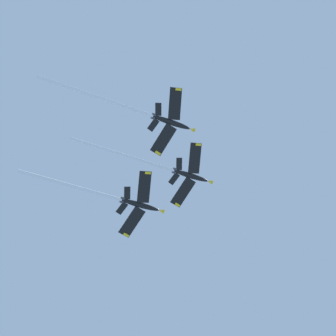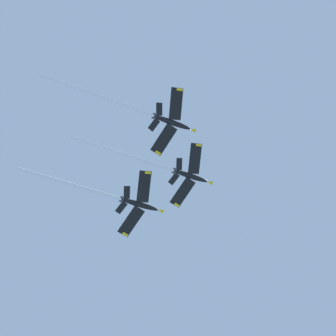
{
  "view_description": "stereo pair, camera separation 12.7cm",
  "coord_description": "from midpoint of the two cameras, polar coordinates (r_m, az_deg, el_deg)",
  "views": [
    {
      "loc": [
        6.74,
        12.2,
        1.95
      ],
      "look_at": [
        10.23,
        19.81,
        133.43
      ],
      "focal_mm": 49.05,
      "sensor_mm": 36.0,
      "label": 1
    },
    {
      "loc": [
        6.63,
        12.26,
        1.95
      ],
      "look_at": [
        10.23,
        19.81,
        133.43
      ],
      "focal_mm": 49.05,
      "sensor_mm": 36.0,
      "label": 2
    }
  ],
  "objects": [
    {
      "name": "jet_lead",
      "position": [
        132.37,
        0.46,
        -0.22
      ],
      "size": [
        41.24,
        20.05,
        19.37
      ],
      "color": "black"
    },
    {
      "name": "jet_left_wing",
      "position": [
        128.57,
        -6.23,
        -3.82
      ],
      "size": [
        39.4,
        20.07,
        17.25
      ],
      "color": "black"
    },
    {
      "name": "jet_right_wing",
      "position": [
        127.39,
        -2.88,
        6.8
      ],
      "size": [
        42.64,
        20.02,
        18.17
      ],
      "color": "black"
    }
  ]
}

